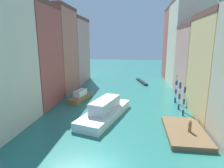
% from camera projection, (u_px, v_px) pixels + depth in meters
% --- Properties ---
extents(ground_plane, '(154.00, 154.00, 0.00)m').
position_uv_depth(ground_plane, '(123.00, 93.00, 39.90)').
color(ground_plane, '#28756B').
extents(building_left_1, '(7.68, 8.92, 16.78)m').
position_uv_depth(building_left_1, '(31.00, 56.00, 31.02)').
color(building_left_1, '#B25147').
rests_on(building_left_1, ground).
extents(building_left_2, '(7.68, 9.14, 17.75)m').
position_uv_depth(building_left_2, '(54.00, 50.00, 39.69)').
color(building_left_2, '#C6705B').
rests_on(building_left_2, ground).
extents(building_left_3, '(7.68, 11.35, 16.72)m').
position_uv_depth(building_left_3, '(71.00, 51.00, 49.76)').
color(building_left_3, tan).
rests_on(building_left_3, ground).
extents(building_right_2, '(7.68, 10.52, 13.76)m').
position_uv_depth(building_right_2, '(201.00, 62.00, 35.61)').
color(building_right_2, tan).
rests_on(building_right_2, ground).
extents(building_right_3, '(7.68, 12.17, 20.37)m').
position_uv_depth(building_right_3, '(187.00, 44.00, 45.76)').
color(building_right_3, beige).
rests_on(building_right_3, ground).
extents(building_right_4, '(7.68, 7.87, 20.14)m').
position_uv_depth(building_right_4, '(178.00, 44.00, 55.83)').
color(building_right_4, '#B25147').
rests_on(building_right_4, ground).
extents(waterfront_dock, '(4.41, 7.70, 0.53)m').
position_uv_depth(waterfront_dock, '(185.00, 132.00, 22.07)').
color(waterfront_dock, brown).
rests_on(waterfront_dock, ground).
extents(person_on_dock, '(0.36, 0.36, 1.46)m').
position_uv_depth(person_on_dock, '(190.00, 126.00, 21.37)').
color(person_on_dock, olive).
rests_on(person_on_dock, waterfront_dock).
extents(mooring_pole_0, '(0.30, 0.30, 4.57)m').
position_uv_depth(mooring_pole_0, '(184.00, 100.00, 27.14)').
color(mooring_pole_0, '#1E479E').
rests_on(mooring_pole_0, ground).
extents(mooring_pole_1, '(0.36, 0.36, 4.67)m').
position_uv_depth(mooring_pole_1, '(180.00, 95.00, 29.63)').
color(mooring_pole_1, '#1E479E').
rests_on(mooring_pole_1, ground).
extents(mooring_pole_2, '(0.39, 0.39, 5.10)m').
position_uv_depth(mooring_pole_2, '(176.00, 88.00, 33.21)').
color(mooring_pole_2, '#1E479E').
rests_on(mooring_pole_2, ground).
extents(vaporetto_white, '(6.65, 11.99, 2.72)m').
position_uv_depth(vaporetto_white, '(105.00, 111.00, 26.79)').
color(vaporetto_white, white).
rests_on(vaporetto_white, ground).
extents(gondola_black, '(2.98, 8.12, 0.37)m').
position_uv_depth(gondola_black, '(142.00, 82.00, 50.25)').
color(gondola_black, black).
rests_on(gondola_black, ground).
extents(motorboat_0, '(3.13, 6.76, 1.88)m').
position_uv_depth(motorboat_0, '(80.00, 96.00, 35.05)').
color(motorboat_0, olive).
rests_on(motorboat_0, ground).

